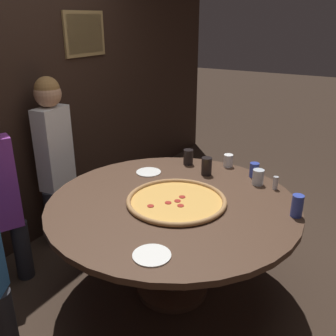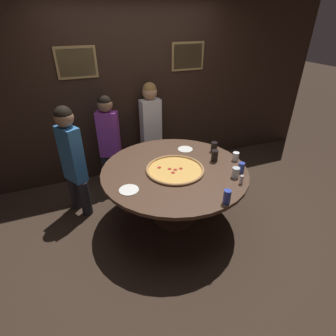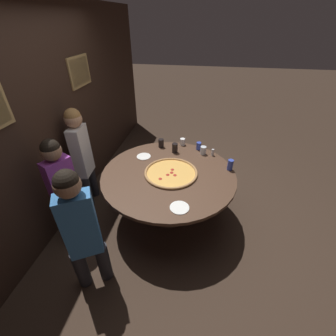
% 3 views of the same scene
% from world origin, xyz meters
% --- Properties ---
extents(ground_plane, '(24.00, 24.00, 0.00)m').
position_xyz_m(ground_plane, '(0.00, 0.00, 0.00)').
color(ground_plane, '#38281E').
extents(back_wall, '(6.40, 0.08, 2.60)m').
position_xyz_m(back_wall, '(0.00, 1.45, 1.30)').
color(back_wall, black).
rests_on(back_wall, ground_plane).
extents(dining_table, '(1.70, 1.70, 0.74)m').
position_xyz_m(dining_table, '(0.00, 0.00, 0.62)').
color(dining_table, '#4C3323').
rests_on(dining_table, ground_plane).
extents(giant_pizza, '(0.67, 0.67, 0.03)m').
position_xyz_m(giant_pizza, '(-0.01, -0.03, 0.75)').
color(giant_pizza, '#E5A84C').
rests_on(giant_pizza, dining_table).
extents(drink_cup_far_right, '(0.07, 0.07, 0.11)m').
position_xyz_m(drink_cup_far_right, '(0.68, -0.33, 0.80)').
color(drink_cup_far_right, '#384CB7').
rests_on(drink_cup_far_right, dining_table).
extents(drink_cup_front_edge, '(0.08, 0.08, 0.12)m').
position_xyz_m(drink_cup_front_edge, '(0.56, -0.41, 0.80)').
color(drink_cup_front_edge, silver).
rests_on(drink_cup_front_edge, dining_table).
extents(drink_cup_centre_back, '(0.08, 0.08, 0.14)m').
position_xyz_m(drink_cup_centre_back, '(0.53, -0.00, 0.81)').
color(drink_cup_centre_back, black).
rests_on(drink_cup_centre_back, dining_table).
extents(drink_cup_far_left, '(0.08, 0.08, 0.10)m').
position_xyz_m(drink_cup_far_left, '(0.78, -0.08, 0.79)').
color(drink_cup_far_left, white).
rests_on(drink_cup_far_left, dining_table).
extents(drink_cup_beside_pizza, '(0.07, 0.07, 0.14)m').
position_xyz_m(drink_cup_beside_pizza, '(0.21, -0.76, 0.81)').
color(drink_cup_beside_pizza, '#384CB7').
rests_on(drink_cup_beside_pizza, dining_table).
extents(drink_cup_near_left, '(0.08, 0.08, 0.13)m').
position_xyz_m(drink_cup_near_left, '(0.66, 0.23, 0.80)').
color(drink_cup_near_left, black).
rests_on(drink_cup_near_left, dining_table).
extents(white_plate_far_back, '(0.20, 0.20, 0.01)m').
position_xyz_m(white_plate_far_back, '(0.33, 0.41, 0.74)').
color(white_plate_far_back, white).
rests_on(white_plate_far_back, dining_table).
extents(white_plate_near_front, '(0.20, 0.20, 0.01)m').
position_xyz_m(white_plate_near_front, '(-0.60, -0.22, 0.74)').
color(white_plate_near_front, white).
rests_on(white_plate_near_front, dining_table).
extents(condiment_shaker, '(0.04, 0.04, 0.10)m').
position_xyz_m(condiment_shaker, '(0.54, -0.54, 0.79)').
color(condiment_shaker, silver).
rests_on(condiment_shaker, dining_table).
extents(diner_far_right, '(0.36, 0.27, 1.38)m').
position_xyz_m(diner_far_right, '(-0.55, 1.12, 0.79)').
color(diner_far_right, '#232328').
rests_on(diner_far_right, ground_plane).
extents(diner_far_left, '(0.29, 0.38, 1.44)m').
position_xyz_m(diner_far_left, '(-1.08, 0.61, 0.82)').
color(diner_far_left, '#232328').
rests_on(diner_far_left, ground_plane).
extents(diner_side_right, '(0.37, 0.22, 1.46)m').
position_xyz_m(diner_side_right, '(0.13, 1.24, 0.83)').
color(diner_side_right, '#232328').
rests_on(diner_side_right, ground_plane).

